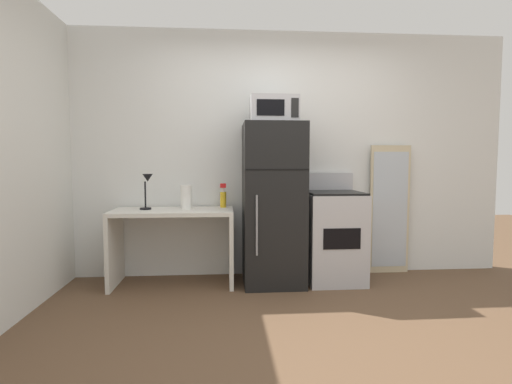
# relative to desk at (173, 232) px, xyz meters

# --- Properties ---
(ground_plane) EXTENTS (12.00, 12.00, 0.00)m
(ground_plane) POSITION_rel_desk_xyz_m (1.08, -1.35, -0.53)
(ground_plane) COLOR brown
(wall_back_white) EXTENTS (5.00, 0.10, 2.60)m
(wall_back_white) POSITION_rel_desk_xyz_m (1.08, 0.35, 0.77)
(wall_back_white) COLOR silver
(wall_back_white) RESTS_ON ground
(desk) EXTENTS (1.19, 0.57, 0.75)m
(desk) POSITION_rel_desk_xyz_m (0.00, 0.00, 0.00)
(desk) COLOR silver
(desk) RESTS_ON ground
(desk_lamp) EXTENTS (0.14, 0.12, 0.35)m
(desk_lamp) POSITION_rel_desk_xyz_m (-0.25, 0.02, 0.46)
(desk_lamp) COLOR black
(desk_lamp) RESTS_ON desk
(spray_bottle) EXTENTS (0.06, 0.06, 0.25)m
(spray_bottle) POSITION_rel_desk_xyz_m (0.50, 0.15, 0.32)
(spray_bottle) COLOR yellow
(spray_bottle) RESTS_ON desk
(paper_towel_roll) EXTENTS (0.11, 0.11, 0.24)m
(paper_towel_roll) POSITION_rel_desk_xyz_m (0.13, 0.04, 0.34)
(paper_towel_roll) COLOR white
(paper_towel_roll) RESTS_ON desk
(refrigerator) EXTENTS (0.59, 0.65, 1.60)m
(refrigerator) POSITION_rel_desk_xyz_m (0.99, -0.03, 0.27)
(refrigerator) COLOR black
(refrigerator) RESTS_ON ground
(microwave) EXTENTS (0.46, 0.35, 0.26)m
(microwave) POSITION_rel_desk_xyz_m (0.99, -0.05, 1.20)
(microwave) COLOR #B7B7BC
(microwave) RESTS_ON refrigerator
(oven_range) EXTENTS (0.56, 0.61, 1.10)m
(oven_range) POSITION_rel_desk_xyz_m (1.62, -0.01, -0.06)
(oven_range) COLOR #B7B7BC
(oven_range) RESTS_ON ground
(leaning_mirror) EXTENTS (0.44, 0.03, 1.40)m
(leaning_mirror) POSITION_rel_desk_xyz_m (2.31, 0.24, 0.17)
(leaning_mirror) COLOR #C6B793
(leaning_mirror) RESTS_ON ground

